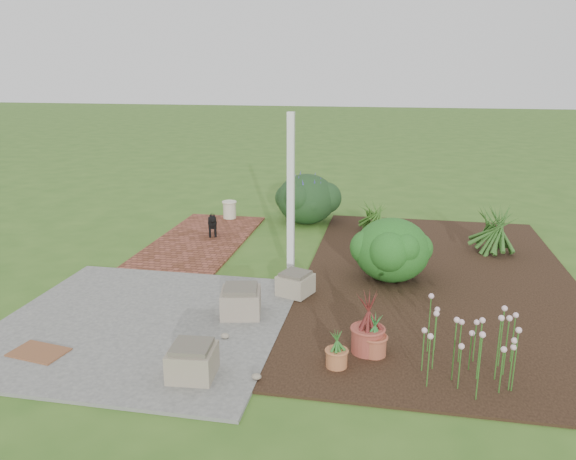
% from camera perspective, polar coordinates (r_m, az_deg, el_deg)
% --- Properties ---
extents(ground, '(80.00, 80.00, 0.00)m').
position_cam_1_polar(ground, '(8.47, -1.85, -5.22)').
color(ground, '#39651F').
rests_on(ground, ground).
extents(concrete_patio, '(3.50, 3.50, 0.04)m').
position_cam_1_polar(concrete_patio, '(7.33, -14.65, -9.12)').
color(concrete_patio, '#5A5A57').
rests_on(concrete_patio, ground).
extents(brick_path, '(1.60, 3.50, 0.04)m').
position_cam_1_polar(brick_path, '(10.51, -8.80, -1.01)').
color(brick_path, brown).
rests_on(brick_path, ground).
extents(garden_bed, '(4.00, 7.00, 0.03)m').
position_cam_1_polar(garden_bed, '(8.78, 15.09, -4.91)').
color(garden_bed, black).
rests_on(garden_bed, ground).
extents(veranda_post, '(0.10, 0.10, 2.50)m').
position_cam_1_polar(veranda_post, '(8.14, 0.29, 3.11)').
color(veranda_post, white).
rests_on(veranda_post, ground).
extents(stone_trough_near, '(0.49, 0.49, 0.31)m').
position_cam_1_polar(stone_trough_near, '(5.97, -9.68, -13.11)').
color(stone_trough_near, gray).
rests_on(stone_trough_near, concrete_patio).
extents(stone_trough_mid, '(0.58, 0.58, 0.33)m').
position_cam_1_polar(stone_trough_mid, '(7.25, -4.81, -7.35)').
color(stone_trough_mid, gray).
rests_on(stone_trough_mid, concrete_patio).
extents(stone_trough_far, '(0.54, 0.54, 0.28)m').
position_cam_1_polar(stone_trough_far, '(7.86, 0.76, -5.56)').
color(stone_trough_far, gray).
rests_on(stone_trough_far, concrete_patio).
extents(coir_doormat, '(0.65, 0.48, 0.02)m').
position_cam_1_polar(coir_doormat, '(6.95, -23.99, -11.27)').
color(coir_doormat, brown).
rests_on(coir_doormat, concrete_patio).
extents(black_dog, '(0.27, 0.49, 0.43)m').
position_cam_1_polar(black_dog, '(10.59, -7.70, 0.73)').
color(black_dog, black).
rests_on(black_dog, brick_path).
extents(cream_ceramic_urn, '(0.33, 0.33, 0.36)m').
position_cam_1_polar(cream_ceramic_urn, '(11.85, -5.96, 2.05)').
color(cream_ceramic_urn, beige).
rests_on(cream_ceramic_urn, brick_path).
extents(evergreen_shrub, '(1.26, 1.26, 0.95)m').
position_cam_1_polar(evergreen_shrub, '(8.49, 10.50, -1.82)').
color(evergreen_shrub, '#163E0F').
rests_on(evergreen_shrub, garden_bed).
extents(agapanthus_clump_back, '(1.23, 1.23, 0.95)m').
position_cam_1_polar(agapanthus_clump_back, '(10.16, 20.24, 0.41)').
color(agapanthus_clump_back, '#153A10').
rests_on(agapanthus_clump_back, garden_bed).
extents(agapanthus_clump_front, '(0.85, 0.85, 0.69)m').
position_cam_1_polar(agapanthus_clump_front, '(11.00, 8.71, 1.68)').
color(agapanthus_clump_front, '#184310').
rests_on(agapanthus_clump_front, garden_bed).
extents(pink_flower_patch, '(1.42, 1.42, 0.69)m').
position_cam_1_polar(pink_flower_patch, '(6.13, 18.04, -10.96)').
color(pink_flower_patch, '#113D0F').
rests_on(pink_flower_patch, garden_bed).
extents(terracotta_pot_bronze, '(0.44, 0.44, 0.29)m').
position_cam_1_polar(terracotta_pot_bronze, '(6.42, 8.07, -10.99)').
color(terracotta_pot_bronze, '#9A4134').
rests_on(terracotta_pot_bronze, garden_bed).
extents(terracotta_pot_small_left, '(0.29, 0.29, 0.22)m').
position_cam_1_polar(terracotta_pot_small_left, '(6.39, 8.73, -11.51)').
color(terracotta_pot_small_left, '#A55338').
rests_on(terracotta_pot_small_left, garden_bed).
extents(terracotta_pot_small_right, '(0.27, 0.27, 0.19)m').
position_cam_1_polar(terracotta_pot_small_right, '(6.12, 4.96, -12.83)').
color(terracotta_pot_small_right, '#B2673C').
rests_on(terracotta_pot_small_right, garden_bed).
extents(purple_flowering_bush, '(1.31, 1.31, 1.03)m').
position_cam_1_polar(purple_flowering_bush, '(11.58, 1.89, 3.31)').
color(purple_flowering_bush, black).
rests_on(purple_flowering_bush, ground).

